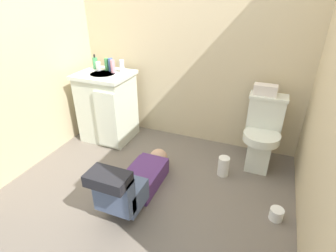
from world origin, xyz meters
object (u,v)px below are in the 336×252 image
at_px(bottle_pink, 113,66).
at_px(person_plumber, 134,181).
at_px(toilet, 262,134).
at_px(vanity_cabinet, 107,106).
at_px(soap_dispenser, 95,63).
at_px(tissue_box, 265,90).
at_px(faucet, 110,66).
at_px(bottle_clear, 122,66).
at_px(toilet_paper_roll, 276,214).
at_px(bottle_green, 107,64).
at_px(bottle_white, 98,66).
at_px(paper_towel_roll, 223,166).
at_px(bottle_blue, 111,65).

bearing_deg(bottle_pink, person_plumber, -51.79).
bearing_deg(toilet, vanity_cabinet, -177.21).
bearing_deg(soap_dispenser, person_plumber, -44.31).
xyz_separation_m(person_plumber, tissue_box, (0.92, 1.02, 0.62)).
relative_size(faucet, bottle_clear, 0.72).
height_order(vanity_cabinet, toilet_paper_roll, vanity_cabinet).
bearing_deg(bottle_green, person_plumber, -49.30).
bearing_deg(bottle_green, vanity_cabinet, -77.06).
bearing_deg(bottle_white, paper_towel_roll, -10.96).
height_order(soap_dispenser, bottle_green, soap_dispenser).
xyz_separation_m(bottle_white, bottle_green, (0.09, 0.05, 0.02)).
relative_size(toilet, bottle_green, 5.46).
bearing_deg(bottle_pink, bottle_clear, 33.93).
distance_m(bottle_blue, bottle_clear, 0.14).
xyz_separation_m(tissue_box, bottle_clear, (-1.55, -0.06, 0.09)).
relative_size(tissue_box, toilet_paper_roll, 2.00).
bearing_deg(bottle_green, soap_dispenser, 177.19).
distance_m(tissue_box, toilet_paper_roll, 1.14).
distance_m(toilet, faucet, 1.84).
xyz_separation_m(bottle_blue, bottle_clear, (0.14, 0.01, -0.00)).
distance_m(faucet, paper_towel_roll, 1.70).
bearing_deg(soap_dispenser, bottle_blue, -5.37).
bearing_deg(bottle_blue, bottle_green, 167.74).
xyz_separation_m(vanity_cabinet, tissue_box, (1.72, 0.18, 0.38)).
bearing_deg(paper_towel_roll, faucet, 165.52).
distance_m(soap_dispenser, toilet_paper_roll, 2.46).
xyz_separation_m(person_plumber, bottle_pink, (-0.71, 0.90, 0.72)).
height_order(toilet, bottle_clear, bottle_clear).
bearing_deg(faucet, bottle_clear, -10.03).
bearing_deg(soap_dispenser, toilet_paper_roll, -19.52).
relative_size(bottle_green, toilet_paper_roll, 1.25).
height_order(tissue_box, bottle_green, bottle_green).
relative_size(vanity_cabinet, faucet, 8.20).
bearing_deg(bottle_blue, soap_dispenser, 174.63).
distance_m(person_plumber, tissue_box, 1.51).
bearing_deg(tissue_box, bottle_pink, -175.86).
relative_size(tissue_box, bottle_white, 2.18).
relative_size(faucet, soap_dispenser, 0.60).
xyz_separation_m(bottle_pink, bottle_clear, (0.08, 0.06, -0.00)).
bearing_deg(bottle_green, bottle_pink, -26.99).
bearing_deg(person_plumber, bottle_green, 130.70).
distance_m(toilet, bottle_pink, 1.76).
bearing_deg(toilet, faucet, 178.06).
height_order(bottle_blue, bottle_clear, bottle_blue).
bearing_deg(paper_towel_roll, tissue_box, 58.12).
bearing_deg(toilet_paper_roll, vanity_cabinet, 161.97).
bearing_deg(bottle_clear, bottle_green, 179.11).
distance_m(toilet, paper_towel_roll, 0.51).
xyz_separation_m(vanity_cabinet, faucet, (-0.00, 0.15, 0.45)).
distance_m(bottle_green, bottle_clear, 0.20).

